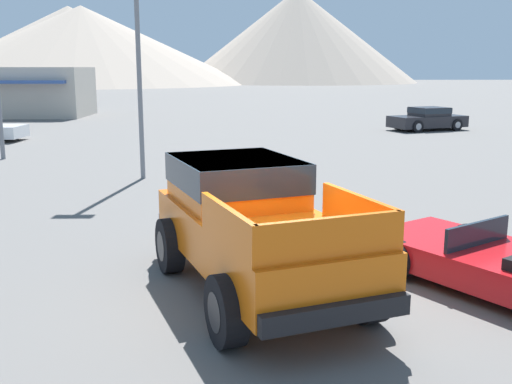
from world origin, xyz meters
name	(u,v)px	position (x,y,z in m)	size (l,w,h in m)	color
ground_plane	(265,291)	(0.00, 0.00, 0.00)	(320.00, 320.00, 0.00)	#5B5956
orange_pickup_truck	(250,218)	(-0.22, 0.18, 1.08)	(3.44, 5.25, 1.91)	orange
red_convertible_car	(503,266)	(3.56, -0.06, 0.39)	(3.81, 4.42, 0.97)	#B21419
parked_car_dark	(428,119)	(9.57, 23.57, 0.62)	(4.44, 3.10, 1.22)	#232328
street_lamp_post	(137,22)	(-3.39, 9.46, 4.58)	(0.90, 0.24, 7.62)	slate
storefront_building	(8,92)	(-16.56, 33.58, 1.67)	(10.70, 6.29, 3.33)	#BCB2A3
distant_mountain_range	(120,44)	(-27.09, 124.52, 8.40)	(118.81, 75.61, 20.67)	gray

